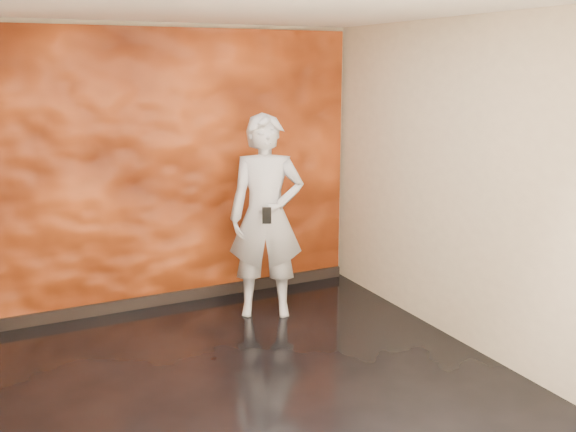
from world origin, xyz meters
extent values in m
cube|color=black|center=(0.00, 0.00, -0.01)|extent=(4.00, 4.00, 0.01)
cube|color=#B3A68D|center=(0.00, 2.00, 1.40)|extent=(4.00, 0.02, 2.80)
cube|color=#B3A68D|center=(0.00, -2.00, 1.40)|extent=(4.00, 0.02, 2.80)
cube|color=#B3A68D|center=(2.00, 0.00, 1.40)|extent=(0.02, 4.00, 2.80)
cube|color=white|center=(0.00, 0.00, 2.80)|extent=(4.00, 4.00, 0.01)
cube|color=#E05A1F|center=(0.00, 1.96, 1.38)|extent=(3.90, 0.06, 2.75)
cube|color=black|center=(0.00, 1.92, 0.06)|extent=(3.90, 0.04, 0.12)
imported|color=#9DA0AB|center=(0.73, 1.25, 0.98)|extent=(0.85, 0.73, 1.97)
cube|color=black|center=(0.61, 0.98, 1.06)|extent=(0.08, 0.05, 0.15)
camera|label=1|loc=(-1.72, -4.22, 2.39)|focal=40.00mm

